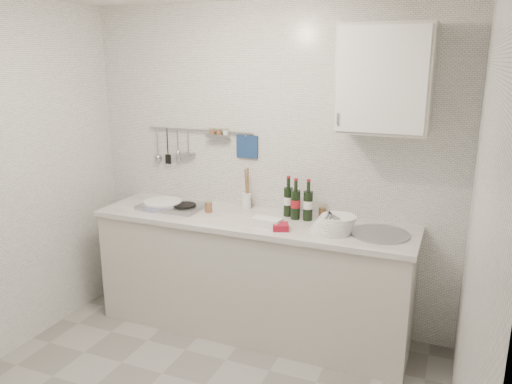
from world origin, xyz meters
TOP-DOWN VIEW (x-y plane):
  - back_wall at (0.00, 1.40)m, footprint 3.00×0.02m
  - wall_right at (1.50, 0.00)m, footprint 0.02×2.80m
  - counter at (0.01, 1.10)m, footprint 2.44×0.64m
  - wall_rail at (-0.60, 1.37)m, footprint 0.98×0.09m
  - wall_cabinet at (0.90, 1.22)m, footprint 0.60×0.38m
  - plate_stack_hob at (-0.79, 1.09)m, footprint 0.33×0.33m
  - plate_stack_sink at (0.64, 1.04)m, footprint 0.32×0.30m
  - wine_bottles at (0.31, 1.23)m, footprint 0.24×0.13m
  - butter_dish at (0.17, 0.96)m, footprint 0.22×0.12m
  - strawberry_punnet at (0.29, 0.93)m, footprint 0.14×0.14m
  - utensil_crock at (-0.14, 1.33)m, footprint 0.08×0.08m
  - jar_a at (-0.13, 1.34)m, footprint 0.07×0.07m
  - jar_b at (0.48, 1.35)m, footprint 0.06×0.06m
  - jar_c at (0.62, 1.27)m, footprint 0.06×0.06m
  - jar_d at (-0.37, 1.12)m, footprint 0.06×0.06m

SIDE VIEW (x-z plane):
  - counter at x=0.01m, z-range -0.05..0.92m
  - strawberry_punnet at x=0.29m, z-range 0.92..0.97m
  - plate_stack_hob at x=-0.79m, z-range 0.92..0.97m
  - butter_dish at x=0.17m, z-range 0.92..0.98m
  - jar_c at x=0.62m, z-range 0.92..0.99m
  - jar_b at x=0.48m, z-range 0.92..1.00m
  - jar_d at x=-0.37m, z-range 0.92..1.01m
  - jar_a at x=-0.13m, z-range 0.92..1.01m
  - plate_stack_sink at x=0.64m, z-range 0.91..1.04m
  - utensil_crock at x=-0.14m, z-range 0.83..1.17m
  - wine_bottles at x=0.31m, z-range 0.92..1.23m
  - back_wall at x=0.00m, z-range 0.00..2.50m
  - wall_right at x=1.50m, z-range 0.00..2.50m
  - wall_rail at x=-0.60m, z-range 1.26..1.60m
  - wall_cabinet at x=0.90m, z-range 1.60..2.30m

